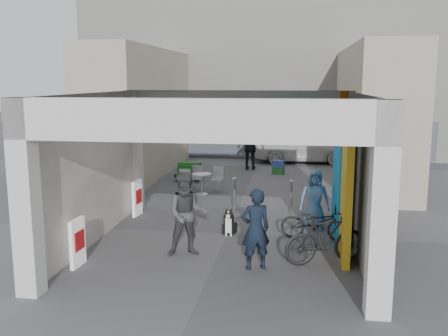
# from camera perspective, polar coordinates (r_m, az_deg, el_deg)

# --- Properties ---
(ground) EXTENTS (90.00, 90.00, 0.00)m
(ground) POSITION_cam_1_polar(r_m,az_deg,el_deg) (12.56, 0.35, -7.52)
(ground) COLOR #525257
(ground) RESTS_ON ground
(arcade_canopy) EXTENTS (6.40, 6.45, 6.40)m
(arcade_canopy) POSITION_cam_1_polar(r_m,az_deg,el_deg) (11.20, 2.54, 2.40)
(arcade_canopy) COLOR silver
(arcade_canopy) RESTS_ON ground
(far_building) EXTENTS (18.00, 4.08, 8.00)m
(far_building) POSITION_cam_1_polar(r_m,az_deg,el_deg) (25.91, 4.57, 10.45)
(far_building) COLOR silver
(far_building) RESTS_ON ground
(plaza_bldg_left) EXTENTS (2.00, 9.00, 5.00)m
(plaza_bldg_left) POSITION_cam_1_polar(r_m,az_deg,el_deg) (20.34, -9.48, 6.27)
(plaza_bldg_left) COLOR #A39D87
(plaza_bldg_left) RESTS_ON ground
(plaza_bldg_right) EXTENTS (2.00, 9.00, 5.00)m
(plaza_bldg_right) POSITION_cam_1_polar(r_m,az_deg,el_deg) (19.63, 16.61, 5.86)
(plaza_bldg_right) COLOR #A39D87
(plaza_bldg_right) RESTS_ON ground
(bollard_left) EXTENTS (0.09, 0.09, 0.85)m
(bollard_left) POSITION_cam_1_polar(r_m,az_deg,el_deg) (14.84, -4.07, -3.09)
(bollard_left) COLOR gray
(bollard_left) RESTS_ON ground
(bollard_center) EXTENTS (0.09, 0.09, 0.96)m
(bollard_center) POSITION_cam_1_polar(r_m,az_deg,el_deg) (14.65, 1.19, -3.02)
(bollard_center) COLOR gray
(bollard_center) RESTS_ON ground
(bollard_right) EXTENTS (0.09, 0.09, 0.89)m
(bollard_right) POSITION_cam_1_polar(r_m,az_deg,el_deg) (14.74, 7.68, -3.16)
(bollard_right) COLOR gray
(bollard_right) RESTS_ON ground
(advert_board_near) EXTENTS (0.13, 0.55, 1.00)m
(advert_board_near) POSITION_cam_1_polar(r_m,az_deg,el_deg) (10.76, -16.38, -8.15)
(advert_board_near) COLOR white
(advert_board_near) RESTS_ON ground
(advert_board_far) EXTENTS (0.15, 0.56, 1.00)m
(advert_board_far) POSITION_cam_1_polar(r_m,az_deg,el_deg) (14.31, -9.88, -3.38)
(advert_board_far) COLOR white
(advert_board_far) RESTS_ON ground
(cafe_set) EXTENTS (1.39, 1.13, 0.84)m
(cafe_set) POSITION_cam_1_polar(r_m,az_deg,el_deg) (17.01, -2.77, -1.82)
(cafe_set) COLOR #AFAFB4
(cafe_set) RESTS_ON ground
(produce_stand) EXTENTS (1.06, 0.57, 0.70)m
(produce_stand) POSITION_cam_1_polar(r_m,az_deg,el_deg) (18.96, -3.99, -0.66)
(produce_stand) COLOR black
(produce_stand) RESTS_ON ground
(crate_stack) EXTENTS (0.50, 0.42, 0.56)m
(crate_stack) POSITION_cam_1_polar(r_m,az_deg,el_deg) (20.47, 6.22, 0.10)
(crate_stack) COLOR #195618
(crate_stack) RESTS_ON ground
(border_collie) EXTENTS (0.25, 0.50, 0.69)m
(border_collie) POSITION_cam_1_polar(r_m,az_deg,el_deg) (12.41, 0.59, -6.41)
(border_collie) COLOR black
(border_collie) RESTS_ON ground
(man_with_dog) EXTENTS (0.71, 0.60, 1.66)m
(man_with_dog) POSITION_cam_1_polar(r_m,az_deg,el_deg) (10.11, 3.61, -6.99)
(man_with_dog) COLOR black
(man_with_dog) RESTS_ON ground
(man_back_turned) EXTENTS (1.05, 0.91, 1.84)m
(man_back_turned) POSITION_cam_1_polar(r_m,az_deg,el_deg) (10.87, -4.23, -5.30)
(man_back_turned) COLOR #3D3E40
(man_back_turned) RESTS_ON ground
(man_elderly) EXTENTS (0.78, 0.52, 1.56)m
(man_elderly) POSITION_cam_1_polar(r_m,az_deg,el_deg) (13.01, 10.30, -3.49)
(man_elderly) COLOR #567EA7
(man_elderly) RESTS_ON ground
(man_crates) EXTENTS (1.11, 0.47, 1.89)m
(man_crates) POSITION_cam_1_polar(r_m,az_deg,el_deg) (21.26, 3.07, 2.34)
(man_crates) COLOR black
(man_crates) RESTS_ON ground
(bicycle_front) EXTENTS (1.73, 0.78, 0.88)m
(bicycle_front) POSITION_cam_1_polar(r_m,az_deg,el_deg) (12.16, 10.45, -6.13)
(bicycle_front) COLOR black
(bicycle_front) RESTS_ON ground
(bicycle_rear) EXTENTS (1.86, 1.15, 1.08)m
(bicycle_rear) POSITION_cam_1_polar(r_m,az_deg,el_deg) (10.67, 11.53, -7.89)
(bicycle_rear) COLOR black
(bicycle_rear) RESTS_ON ground
(white_van) EXTENTS (4.52, 2.00, 1.51)m
(white_van) POSITION_cam_1_polar(r_m,az_deg,el_deg) (23.44, 8.85, 2.48)
(white_van) COLOR silver
(white_van) RESTS_ON ground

